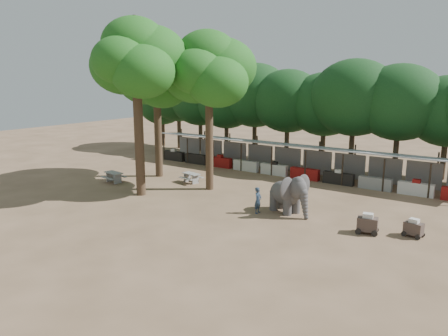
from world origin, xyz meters
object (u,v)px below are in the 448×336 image
Objects in this scene: elephant at (289,194)px; picnic_table_far at (191,177)px; cart_front at (367,224)px; yard_tree_back at (209,70)px; cart_back at (414,228)px; yard_tree_center at (137,60)px; picnic_table_near at (114,176)px; handler at (258,200)px; yard_tree_left at (157,76)px.

elephant is 1.85× the size of picnic_table_far.
elephant reaches higher than cart_front.
yard_tree_back is 16.81m from cart_back.
elephant is (10.51, 2.01, -8.00)m from yard_tree_center.
picnic_table_far is at bearing 80.16° from yard_tree_center.
handler is at bearing 8.32° from picnic_table_near.
yard_tree_back is at bearing -1.94° from picnic_table_far.
handler is at bearing -27.37° from yard_tree_back.
yard_tree_center is 11.05× the size of cart_back.
cart_front is at bearing -91.36° from handler.
cart_front is (12.52, -2.80, -8.00)m from yard_tree_back.
yard_tree_center is at bearing -5.60° from picnic_table_near.
yard_tree_center is at bearing -126.86° from yard_tree_back.
picnic_table_near is at bearing 165.10° from yard_tree_center.
handler is (-1.52, -1.11, -0.40)m from elephant.
elephant is at bearing -169.08° from cart_back.
elephant is (7.52, -1.99, -7.33)m from yard_tree_back.
yard_tree_back reaches higher than picnic_table_near.
yard_tree_center reaches higher than cart_back.
yard_tree_back reaches higher than elephant.
yard_tree_back is 10.27m from handler.
yard_tree_center is 7.47× the size of handler.
yard_tree_left reaches higher than handler.
yard_tree_left is at bearing 67.08° from handler.
cart_back is at bearing 11.88° from picnic_table_near.
elephant is 1.77× the size of picnic_table_near.
yard_tree_left is at bearing 170.54° from yard_tree_back.
elephant is 2.01× the size of handler.
cart_front is (6.53, 0.30, -0.26)m from handler.
elephant is at bearing 12.75° from picnic_table_near.
cart_back is at bearing 6.82° from yard_tree_center.
handler is 8.72m from cart_back.
handler is 1.48× the size of cart_back.
handler is 0.88× the size of picnic_table_near.
cart_back is at bearing 11.76° from cart_front.
cart_back is at bearing -86.04° from handler.
yard_tree_center is 6.55× the size of picnic_table_near.
yard_tree_back reaches higher than cart_front.
yard_tree_back is 8.36m from picnic_table_far.
picnic_table_near is 6.06m from picnic_table_far.
handler reaches higher than picnic_table_far.
yard_tree_center is 9.56× the size of cart_front.
yard_tree_left reaches higher than picnic_table_near.
cart_back is at bearing -7.99° from yard_tree_left.
yard_tree_back reaches higher than yard_tree_left.
picnic_table_near is (-4.22, 1.12, -8.68)m from yard_tree_center.
picnic_table_near is at bearing -156.42° from elephant.
handler reaches higher than cart_front.
picnic_table_far is 17.01m from cart_back.
yard_tree_left is 20.40m from cart_front.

